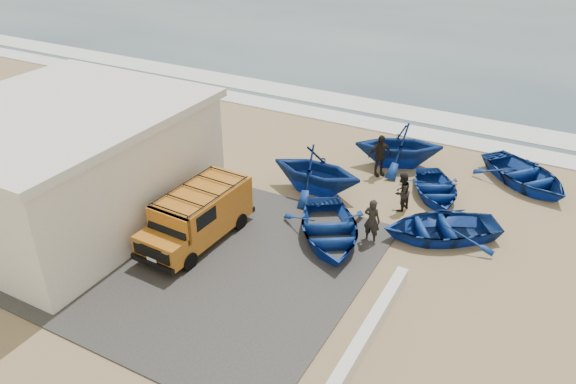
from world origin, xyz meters
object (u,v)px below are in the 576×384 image
at_px(boat_far_right, 525,175).
at_px(boat_near_right, 441,227).
at_px(building, 63,163).
at_px(boat_mid_right, 435,189).
at_px(fisherman_middle, 402,192).
at_px(boat_far_left, 399,145).
at_px(fisherman_front, 372,220).
at_px(boat_near_left, 329,229).
at_px(fisherman_back, 380,155).
at_px(parapet, 368,333).
at_px(van, 198,214).
at_px(boat_mid_left, 316,170).

bearing_deg(boat_far_right, boat_near_right, -159.70).
relative_size(building, boat_mid_right, 2.70).
height_order(boat_far_right, fisherman_middle, fisherman_middle).
height_order(building, boat_near_right, building).
relative_size(boat_mid_right, fisherman_middle, 2.20).
distance_m(boat_far_left, fisherman_front, 6.35).
xyz_separation_m(boat_near_left, fisherman_back, (-0.23, 5.64, 0.49)).
bearing_deg(boat_far_left, fisherman_middle, -1.75).
bearing_deg(parapet, boat_far_right, 78.43).
bearing_deg(fisherman_front, boat_near_right, -144.59).
bearing_deg(fisherman_front, boat_far_left, -77.17).
bearing_deg(boat_mid_right, building, -174.55).
distance_m(boat_far_left, boat_far_right, 5.39).
relative_size(boat_near_left, boat_far_left, 1.12).
relative_size(van, boat_near_right, 1.11).
bearing_deg(boat_far_right, boat_far_left, 138.65).
xyz_separation_m(building, fisherman_middle, (10.99, 6.29, -1.37)).
relative_size(boat_mid_left, boat_far_left, 1.00).
distance_m(boat_far_left, fisherman_back, 1.37).
relative_size(boat_mid_left, fisherman_back, 2.06).
distance_m(boat_mid_right, boat_far_right, 4.15).
bearing_deg(fisherman_front, boat_mid_left, -32.24).
relative_size(parapet, boat_mid_left, 1.56).
bearing_deg(van, fisherman_back, 66.67).
height_order(van, boat_near_right, van).
distance_m(boat_far_left, fisherman_middle, 3.95).
xyz_separation_m(boat_mid_left, boat_mid_right, (4.43, 1.92, -0.65)).
height_order(boat_mid_right, boat_far_right, boat_far_right).
distance_m(boat_mid_right, fisherman_back, 2.85).
bearing_deg(boat_far_right, building, 166.03).
height_order(building, boat_mid_right, building).
height_order(parapet, boat_far_left, boat_far_left).
bearing_deg(boat_near_left, van, 175.91).
bearing_deg(building, van, 9.29).
bearing_deg(boat_mid_left, fisherman_back, -32.56).
height_order(van, boat_far_left, boat_far_left).
bearing_deg(fisherman_back, fisherman_middle, -101.14).
distance_m(fisherman_front, fisherman_middle, 2.57).
bearing_deg(boat_near_left, fisherman_front, -4.92).
relative_size(boat_near_left, fisherman_front, 2.59).
bearing_deg(boat_near_right, boat_near_left, -92.64).
height_order(parapet, fisherman_front, fisherman_front).
xyz_separation_m(parapet, boat_far_right, (2.41, 11.78, 0.17)).
bearing_deg(fisherman_middle, fisherman_front, 10.68).
bearing_deg(building, boat_far_left, 46.11).
bearing_deg(boat_far_left, boat_near_right, 11.48).
xyz_separation_m(parapet, fisherman_front, (-1.75, 4.74, 0.56)).
relative_size(parapet, boat_near_right, 1.44).
relative_size(boat_far_left, fisherman_back, 2.06).
bearing_deg(boat_near_left, building, 165.61).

